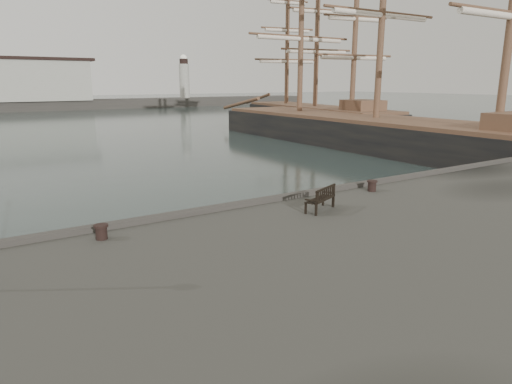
# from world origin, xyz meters

# --- Properties ---
(ground) EXTENTS (400.00, 400.00, 0.00)m
(ground) POSITION_xyz_m (0.00, 0.00, 0.00)
(ground) COLOR black
(ground) RESTS_ON ground
(bench) EXTENTS (1.47, 0.98, 0.80)m
(bench) POSITION_xyz_m (0.73, -2.03, 1.82)
(bench) COLOR black
(bench) RESTS_ON quay
(bollard_left) EXTENTS (0.45, 0.45, 0.42)m
(bollard_left) POSITION_xyz_m (-6.27, -0.98, 1.77)
(bollard_left) COLOR black
(bollard_left) RESTS_ON quay
(bollard_right) EXTENTS (0.43, 0.43, 0.43)m
(bollard_right) POSITION_xyz_m (4.30, -1.00, 1.78)
(bollard_right) COLOR black
(bollard_right) RESTS_ON quay
(tall_ship_main) EXTENTS (8.61, 40.34, 30.18)m
(tall_ship_main) POSITION_xyz_m (22.17, 15.42, 0.76)
(tall_ship_main) COLOR black
(tall_ship_main) RESTS_ON ground
(tall_ship_far) EXTENTS (10.87, 29.61, 24.84)m
(tall_ship_far) POSITION_xyz_m (29.71, 32.86, 0.82)
(tall_ship_far) COLOR black
(tall_ship_far) RESTS_ON ground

